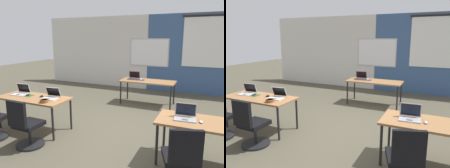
# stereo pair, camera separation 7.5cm
# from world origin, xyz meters

# --- Properties ---
(ground_plane) EXTENTS (24.00, 24.00, 0.00)m
(ground_plane) POSITION_xyz_m (0.00, 0.00, 0.00)
(ground_plane) COLOR #4C4738
(back_wall_assembly) EXTENTS (10.00, 0.27, 2.80)m
(back_wall_assembly) POSITION_xyz_m (0.03, 4.20, 1.41)
(back_wall_assembly) COLOR silver
(back_wall_assembly) RESTS_ON ground
(desk_near_left) EXTENTS (1.60, 0.70, 0.72)m
(desk_near_left) POSITION_xyz_m (-1.75, -0.60, 0.66)
(desk_near_left) COLOR olive
(desk_near_left) RESTS_ON ground
(desk_near_right) EXTENTS (1.60, 0.70, 0.72)m
(desk_near_right) POSITION_xyz_m (1.75, -0.60, 0.66)
(desk_near_right) COLOR olive
(desk_near_right) RESTS_ON ground
(desk_far_center) EXTENTS (1.60, 0.70, 0.72)m
(desk_far_center) POSITION_xyz_m (0.00, 2.20, 0.66)
(desk_far_center) COLOR olive
(desk_far_center) RESTS_ON ground
(laptop_near_left_inner) EXTENTS (0.37, 0.36, 0.22)m
(laptop_near_left_inner) POSITION_xyz_m (-1.34, -0.52, 0.77)
(laptop_near_left_inner) COLOR silver
(laptop_near_left_inner) RESTS_ON desk_near_left
(mouse_near_left_inner) EXTENTS (0.06, 0.10, 0.03)m
(mouse_near_left_inner) POSITION_xyz_m (-1.60, -0.52, 0.74)
(mouse_near_left_inner) COLOR black
(mouse_near_left_inner) RESTS_ON desk_near_left
(chair_near_left_inner) EXTENTS (0.52, 0.54, 0.92)m
(chair_near_left_inner) POSITION_xyz_m (-1.28, -1.31, 0.38)
(chair_near_left_inner) COLOR black
(chair_near_left_inner) RESTS_ON ground
(laptop_near_left_end) EXTENTS (0.36, 0.33, 0.23)m
(laptop_near_left_end) POSITION_xyz_m (-2.18, -0.53, 0.77)
(laptop_near_left_end) COLOR silver
(laptop_near_left_end) RESTS_ON desk_near_left
(mousepad_near_left_end) EXTENTS (0.22, 0.19, 0.00)m
(mousepad_near_left_end) POSITION_xyz_m (-1.95, -0.56, 0.72)
(mousepad_near_left_end) COLOR #23512D
(mousepad_near_left_end) RESTS_ON desk_near_left
(mouse_near_left_end) EXTENTS (0.06, 0.10, 0.03)m
(mouse_near_left_end) POSITION_xyz_m (-1.95, -0.56, 0.74)
(mouse_near_left_end) COLOR black
(mouse_near_left_end) RESTS_ON mousepad_near_left_end
(laptop_far_left) EXTENTS (0.36, 0.33, 0.23)m
(laptop_far_left) POSITION_xyz_m (-0.46, 2.28, 0.77)
(laptop_far_left) COLOR #333338
(laptop_far_left) RESTS_ON desk_far_center
(mousepad_far_left) EXTENTS (0.22, 0.19, 0.00)m
(mousepad_far_left) POSITION_xyz_m (-0.22, 2.23, 0.72)
(mousepad_far_left) COLOR navy
(mousepad_far_left) RESTS_ON desk_far_center
(mouse_far_left) EXTENTS (0.06, 0.10, 0.03)m
(mouse_far_left) POSITION_xyz_m (-0.22, 2.23, 0.74)
(mouse_far_left) COLOR silver
(mouse_far_left) RESTS_ON mousepad_far_left
(laptop_near_right_inner) EXTENTS (0.35, 0.29, 0.24)m
(laptop_near_right_inner) POSITION_xyz_m (1.37, -0.58, 0.77)
(laptop_near_right_inner) COLOR #9E9EA3
(laptop_near_right_inner) RESTS_ON desk_near_right
(mouse_near_right_inner) EXTENTS (0.07, 0.11, 0.03)m
(mouse_near_right_inner) POSITION_xyz_m (1.61, -0.66, 0.74)
(mouse_near_right_inner) COLOR #B2B2B7
(mouse_near_right_inner) RESTS_ON desk_near_right
(chair_near_right_inner) EXTENTS (0.56, 0.61, 0.92)m
(chair_near_right_inner) POSITION_xyz_m (1.43, -1.33, 0.38)
(chair_near_right_inner) COLOR black
(chair_near_right_inner) RESTS_ON ground
(snack_bowl) EXTENTS (0.18, 0.18, 0.06)m
(snack_bowl) POSITION_xyz_m (-1.27, -0.81, 0.76)
(snack_bowl) COLOR brown
(snack_bowl) RESTS_ON desk_near_left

